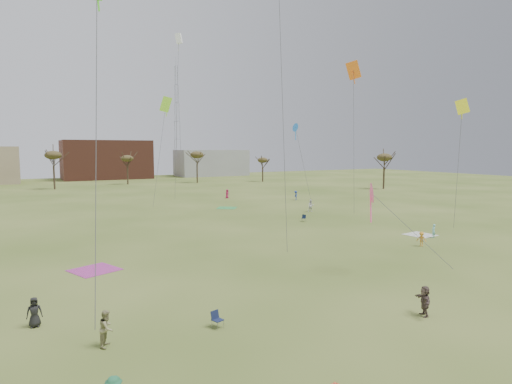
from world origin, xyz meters
TOP-DOWN VIEW (x-y plane):
  - ground at (0.00, 0.00)m, footprint 260.00×260.00m
  - spectator_fore_b at (-15.20, -1.03)m, footprint 1.00×1.07m
  - spectator_fore_c at (1.13, -5.71)m, footprint 1.17×1.66m
  - flyer_mid_a at (-18.16, 3.11)m, footprint 0.79×0.52m
  - flyer_mid_b at (15.13, 6.38)m, footprint 0.91×1.05m
  - flyer_mid_c at (19.54, 8.56)m, footprint 0.60×0.48m
  - spectator_mid_e at (19.18, 30.03)m, footprint 1.05×0.91m
  - flyer_far_b at (15.68, 52.22)m, footprint 0.98×0.84m
  - flyer_far_c at (25.50, 43.51)m, footprint 1.01×1.26m
  - blanket_cream at (19.45, 10.20)m, footprint 3.10×3.10m
  - blanket_plum at (-13.82, 12.83)m, footprint 4.11×4.11m
  - blanket_olive at (9.90, 39.84)m, footprint 4.13×4.13m
  - camp_chair_left at (-9.73, -1.61)m, footprint 0.64×0.67m
  - camp_chair_right at (13.35, 23.56)m, footprint 0.74×0.74m
  - kites_aloft at (1.66, 27.01)m, footprint 55.79×53.17m
  - tree_line at (-2.85, 79.12)m, footprint 117.44×49.32m
  - building_brick at (5.00, 120.00)m, footprint 26.00×16.00m
  - building_grey at (40.00, 118.00)m, footprint 24.00×12.00m
  - radio_tower at (30.00, 125.00)m, footprint 1.51×1.72m

SIDE VIEW (x-z plane):
  - ground at x=0.00m, z-range 0.00..0.00m
  - blanket_cream at x=19.45m, z-range -0.01..0.02m
  - blanket_plum at x=-13.82m, z-range -0.01..0.02m
  - blanket_olive at x=9.90m, z-range -0.01..0.02m
  - camp_chair_left at x=-9.73m, z-range -0.18..0.69m
  - camp_chair_right at x=13.35m, z-range -0.18..0.69m
  - flyer_mid_b at x=15.13m, z-range 0.00..1.41m
  - flyer_mid_c at x=19.54m, z-range 0.00..1.44m
  - flyer_mid_a at x=-18.16m, z-range 0.00..1.59m
  - flyer_far_b at x=15.68m, z-range 0.00..1.70m
  - flyer_far_c at x=25.50m, z-range 0.00..1.70m
  - spectator_fore_c at x=1.13m, z-range 0.00..1.73m
  - spectator_fore_b at x=-15.20m, z-range 0.00..1.76m
  - spectator_mid_e at x=19.18m, z-range 0.00..1.85m
  - building_grey at x=40.00m, z-range 0.00..9.00m
  - building_brick at x=5.00m, z-range 0.00..12.00m
  - tree_line at x=-2.85m, z-range 2.63..11.54m
  - radio_tower at x=30.00m, z-range -1.29..39.71m
  - kites_aloft at x=1.66m, z-range 7.33..35.24m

